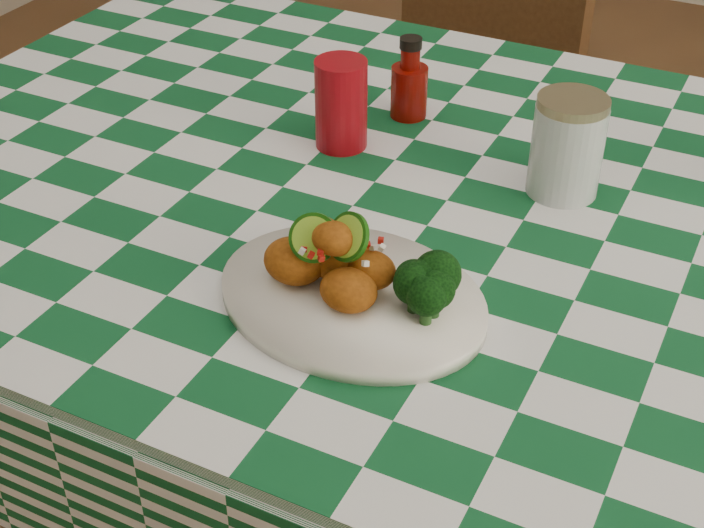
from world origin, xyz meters
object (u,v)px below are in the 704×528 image
at_px(fried_chicken_pile, 338,256).
at_px(wooden_chair_left, 434,120).
at_px(red_tumbler, 341,104).
at_px(dining_table, 432,420).
at_px(mason_jar, 567,146).
at_px(ketchup_bottle, 410,78).
at_px(plate, 352,298).

height_order(fried_chicken_pile, wooden_chair_left, wooden_chair_left).
distance_m(fried_chicken_pile, red_tumbler, 0.35).
xyz_separation_m(dining_table, mason_jar, (0.12, 0.09, 0.46)).
bearing_deg(ketchup_bottle, mason_jar, -21.77).
distance_m(fried_chicken_pile, ketchup_bottle, 0.45).
height_order(mason_jar, wooden_chair_left, wooden_chair_left).
distance_m(mason_jar, wooden_chair_left, 0.86).
distance_m(ketchup_bottle, mason_jar, 0.28).
height_order(fried_chicken_pile, red_tumbler, red_tumbler).
distance_m(fried_chicken_pile, wooden_chair_left, 1.08).
bearing_deg(fried_chicken_pile, ketchup_bottle, 104.00).
relative_size(plate, wooden_chair_left, 0.32).
relative_size(mason_jar, wooden_chair_left, 0.14).
height_order(dining_table, mason_jar, mason_jar).
xyz_separation_m(ketchup_bottle, mason_jar, (0.26, -0.11, 0.01)).
relative_size(fried_chicken_pile, mason_jar, 1.00).
bearing_deg(fried_chicken_pile, plate, 0.00).
bearing_deg(dining_table, plate, -92.97).
bearing_deg(ketchup_bottle, dining_table, -54.17).
bearing_deg(wooden_chair_left, ketchup_bottle, -60.63).
bearing_deg(plate, mason_jar, 67.87).
height_order(fried_chicken_pile, mason_jar, mason_jar).
relative_size(fried_chicken_pile, wooden_chair_left, 0.14).
xyz_separation_m(fried_chicken_pile, ketchup_bottle, (-0.11, 0.44, 0.00)).
bearing_deg(mason_jar, fried_chicken_pile, -114.63).
xyz_separation_m(fried_chicken_pile, red_tumbler, (-0.16, 0.32, 0.00)).
bearing_deg(red_tumbler, fried_chicken_pile, -63.57).
bearing_deg(fried_chicken_pile, wooden_chair_left, 105.80).
xyz_separation_m(ketchup_bottle, wooden_chair_left, (-0.17, 0.54, -0.36)).
xyz_separation_m(dining_table, wooden_chair_left, (-0.31, 0.73, 0.09)).
height_order(dining_table, ketchup_bottle, ketchup_bottle).
relative_size(plate, ketchup_bottle, 2.56).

